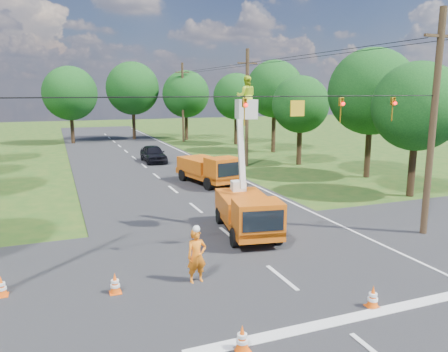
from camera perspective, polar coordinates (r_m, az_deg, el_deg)
name	(u,v)px	position (r m, az deg, el deg)	size (l,w,h in m)	color
ground	(157,177)	(34.06, -8.80, -0.07)	(140.00, 140.00, 0.00)	#214A16
road_main	(157,177)	(34.06, -8.80, -0.07)	(12.00, 100.00, 0.06)	black
road_cross	(257,259)	(17.56, 4.37, -10.72)	(56.00, 10.00, 0.07)	black
stop_bar	(336,323)	(13.52, 14.42, -18.08)	(9.00, 0.45, 0.02)	silver
edge_line	(224,172)	(35.66, 0.01, 0.56)	(0.12, 90.00, 0.02)	silver
bucket_truck	(247,201)	(19.91, 3.08, -3.31)	(2.89, 5.65, 7.16)	#C9580E
second_truck	(209,169)	(30.65, -1.99, 0.92)	(3.22, 5.98, 2.13)	#C9580E
ground_worker	(197,256)	(15.17, -3.59, -10.43)	(0.69, 0.46, 1.90)	orange
distant_car	(153,154)	(40.87, -9.23, 2.89)	(1.86, 4.63, 1.58)	black
traffic_cone_0	(242,338)	(11.77, 2.38, -20.44)	(0.38, 0.38, 0.71)	#FF590D
traffic_cone_1	(373,297)	(14.46, 18.87, -14.72)	(0.38, 0.38, 0.71)	#FF590D
traffic_cone_2	(228,208)	(23.34, 0.49, -4.20)	(0.38, 0.38, 0.71)	#FF590D
traffic_cone_3	(222,199)	(25.30, -0.21, -2.99)	(0.38, 0.38, 0.71)	#FF590D
traffic_cone_4	(115,284)	(15.00, -14.05, -13.48)	(0.38, 0.38, 0.71)	#FF590D
traffic_cone_5	(1,286)	(16.06, -27.10, -12.72)	(0.38, 0.38, 0.71)	#FF590D
traffic_cone_7	(227,175)	(32.40, 0.38, 0.13)	(0.38, 0.38, 0.71)	#FF590D
pole_right_near	(433,123)	(21.47, 25.64, 6.25)	(1.80, 0.30, 10.00)	#4C3823
pole_right_mid	(247,107)	(38.05, 3.02, 8.95)	(1.80, 0.30, 10.00)	#4C3823
pole_right_far	(183,102)	(56.87, -5.39, 9.61)	(1.80, 0.30, 10.00)	#4C3823
signal_span	(312,107)	(17.40, 11.37, 8.79)	(18.00, 0.29, 1.07)	black
tree_right_a	(417,107)	(29.21, 23.92, 8.28)	(5.40, 5.40, 8.28)	#382616
tree_right_b	(372,92)	(34.65, 18.73, 10.38)	(6.40, 6.40, 9.65)	#382616
tree_right_c	(301,105)	(39.34, 9.97, 9.17)	(5.00, 5.00, 7.83)	#382616
tree_right_d	(274,89)	(47.08, 6.61, 11.21)	(6.00, 6.00, 9.70)	#382616
tree_right_e	(236,97)	(53.90, 1.60, 10.33)	(5.60, 5.60, 8.63)	#382616
tree_far_a	(70,93)	(57.71, -19.47, 10.14)	(6.60, 6.60, 9.50)	#382616
tree_far_b	(133,88)	(60.52, -11.86, 11.13)	(7.00, 7.00, 10.32)	#382616
tree_far_c	(186,94)	(59.06, -5.00, 10.60)	(6.20, 6.20, 9.18)	#382616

